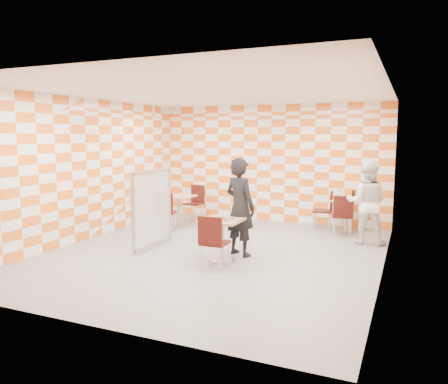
{
  "coord_description": "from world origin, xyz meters",
  "views": [
    {
      "loc": [
        3.36,
        -7.35,
        2.21
      ],
      "look_at": [
        0.1,
        0.2,
        1.15
      ],
      "focal_mm": 35.0,
      "sensor_mm": 36.0,
      "label": 1
    }
  ],
  "objects_px": {
    "partition": "(152,208)",
    "man_dark": "(240,207)",
    "sport_bottle": "(341,195)",
    "main_table": "(221,233)",
    "chair_main_front": "(213,239)",
    "chair_empty_near": "(165,209)",
    "chair_empty_far": "(196,200)",
    "man_white": "(367,203)",
    "chair_second_side": "(327,207)",
    "chair_second_front": "(343,213)",
    "empty_table": "(179,205)",
    "soda_bottle": "(353,195)",
    "second_table": "(346,210)"
  },
  "relations": [
    {
      "from": "chair_second_side",
      "to": "chair_empty_far",
      "type": "bearing_deg",
      "value": -177.79
    },
    {
      "from": "chair_second_side",
      "to": "chair_empty_far",
      "type": "height_order",
      "value": "same"
    },
    {
      "from": "chair_empty_near",
      "to": "sport_bottle",
      "type": "height_order",
      "value": "sport_bottle"
    },
    {
      "from": "chair_main_front",
      "to": "partition",
      "type": "relative_size",
      "value": 0.6
    },
    {
      "from": "second_table",
      "to": "chair_main_front",
      "type": "relative_size",
      "value": 0.81
    },
    {
      "from": "man_dark",
      "to": "chair_second_side",
      "type": "bearing_deg",
      "value": -88.24
    },
    {
      "from": "second_table",
      "to": "partition",
      "type": "xyz_separation_m",
      "value": [
        -3.31,
        -3.07,
        0.28
      ]
    },
    {
      "from": "chair_second_front",
      "to": "man_white",
      "type": "distance_m",
      "value": 0.73
    },
    {
      "from": "chair_second_front",
      "to": "man_white",
      "type": "bearing_deg",
      "value": -36.99
    },
    {
      "from": "chair_empty_far",
      "to": "man_white",
      "type": "xyz_separation_m",
      "value": [
        4.37,
        -0.85,
        0.31
      ]
    },
    {
      "from": "sport_bottle",
      "to": "chair_second_front",
      "type": "bearing_deg",
      "value": -77.43
    },
    {
      "from": "chair_second_front",
      "to": "chair_empty_near",
      "type": "xyz_separation_m",
      "value": [
        -3.81,
        -1.14,
        0.0
      ]
    },
    {
      "from": "chair_main_front",
      "to": "man_white",
      "type": "height_order",
      "value": "man_white"
    },
    {
      "from": "second_table",
      "to": "chair_main_front",
      "type": "distance_m",
      "value": 4.28
    },
    {
      "from": "man_white",
      "to": "soda_bottle",
      "type": "xyz_separation_m",
      "value": [
        -0.4,
        1.12,
        -0.0
      ]
    },
    {
      "from": "chair_empty_near",
      "to": "sport_bottle",
      "type": "relative_size",
      "value": 4.62
    },
    {
      "from": "chair_empty_far",
      "to": "partition",
      "type": "distance_m",
      "value": 2.93
    },
    {
      "from": "chair_main_front",
      "to": "man_dark",
      "type": "distance_m",
      "value": 1.14
    },
    {
      "from": "sport_bottle",
      "to": "soda_bottle",
      "type": "bearing_deg",
      "value": -1.93
    },
    {
      "from": "chair_main_front",
      "to": "soda_bottle",
      "type": "relative_size",
      "value": 4.02
    },
    {
      "from": "chair_second_side",
      "to": "soda_bottle",
      "type": "xyz_separation_m",
      "value": [
        0.58,
        0.14,
        0.31
      ]
    },
    {
      "from": "chair_empty_far",
      "to": "soda_bottle",
      "type": "height_order",
      "value": "soda_bottle"
    },
    {
      "from": "sport_bottle",
      "to": "chair_empty_far",
      "type": "bearing_deg",
      "value": -175.66
    },
    {
      "from": "chair_main_front",
      "to": "sport_bottle",
      "type": "bearing_deg",
      "value": 70.6
    },
    {
      "from": "second_table",
      "to": "chair_second_front",
      "type": "bearing_deg",
      "value": -88.4
    },
    {
      "from": "main_table",
      "to": "sport_bottle",
      "type": "relative_size",
      "value": 3.75
    },
    {
      "from": "soda_bottle",
      "to": "man_white",
      "type": "bearing_deg",
      "value": -70.36
    },
    {
      "from": "partition",
      "to": "soda_bottle",
      "type": "xyz_separation_m",
      "value": [
        3.45,
        3.15,
        0.06
      ]
    },
    {
      "from": "main_table",
      "to": "chair_second_front",
      "type": "bearing_deg",
      "value": 58.02
    },
    {
      "from": "man_dark",
      "to": "sport_bottle",
      "type": "distance_m",
      "value": 3.29
    },
    {
      "from": "chair_main_front",
      "to": "sport_bottle",
      "type": "relative_size",
      "value": 4.62
    },
    {
      "from": "soda_bottle",
      "to": "partition",
      "type": "bearing_deg",
      "value": -137.67
    },
    {
      "from": "main_table",
      "to": "chair_second_front",
      "type": "distance_m",
      "value": 3.22
    },
    {
      "from": "chair_empty_near",
      "to": "partition",
      "type": "height_order",
      "value": "partition"
    },
    {
      "from": "soda_bottle",
      "to": "chair_main_front",
      "type": "bearing_deg",
      "value": -113.02
    },
    {
      "from": "main_table",
      "to": "chair_main_front",
      "type": "xyz_separation_m",
      "value": [
        0.11,
        -0.6,
        0.04
      ]
    },
    {
      "from": "second_table",
      "to": "chair_empty_far",
      "type": "xyz_separation_m",
      "value": [
        -3.82,
        -0.19,
        0.04
      ]
    },
    {
      "from": "second_table",
      "to": "soda_bottle",
      "type": "distance_m",
      "value": 0.38
    },
    {
      "from": "chair_second_front",
      "to": "sport_bottle",
      "type": "height_order",
      "value": "sport_bottle"
    },
    {
      "from": "man_dark",
      "to": "empty_table",
      "type": "bearing_deg",
      "value": -16.33
    },
    {
      "from": "partition",
      "to": "man_dark",
      "type": "height_order",
      "value": "man_dark"
    },
    {
      "from": "chair_empty_near",
      "to": "chair_empty_far",
      "type": "relative_size",
      "value": 1.0
    },
    {
      "from": "chair_main_front",
      "to": "man_white",
      "type": "xyz_separation_m",
      "value": [
        2.12,
        2.93,
        0.31
      ]
    },
    {
      "from": "empty_table",
      "to": "partition",
      "type": "bearing_deg",
      "value": -74.67
    },
    {
      "from": "chair_main_front",
      "to": "empty_table",
      "type": "bearing_deg",
      "value": 127.58
    },
    {
      "from": "second_table",
      "to": "man_dark",
      "type": "relative_size",
      "value": 0.41
    },
    {
      "from": "chair_second_front",
      "to": "chair_second_side",
      "type": "height_order",
      "value": "same"
    },
    {
      "from": "chair_second_side",
      "to": "man_white",
      "type": "xyz_separation_m",
      "value": [
        0.98,
        -0.98,
        0.31
      ]
    },
    {
      "from": "main_table",
      "to": "chair_empty_near",
      "type": "bearing_deg",
      "value": 142.96
    },
    {
      "from": "chair_second_front",
      "to": "sport_bottle",
      "type": "xyz_separation_m",
      "value": [
        -0.16,
        0.73,
        0.29
      ]
    }
  ]
}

